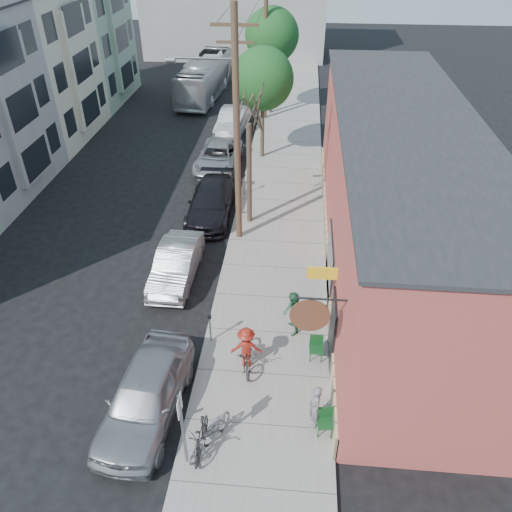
# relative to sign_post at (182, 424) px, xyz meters

# --- Properties ---
(ground) EXTENTS (120.00, 120.00, 0.00)m
(ground) POSITION_rel_sign_post_xyz_m (-2.35, 5.39, -1.83)
(ground) COLOR black
(sidewalk) EXTENTS (4.50, 58.00, 0.15)m
(sidewalk) POSITION_rel_sign_post_xyz_m (1.90, 16.39, -1.76)
(sidewalk) COLOR gray
(sidewalk) RESTS_ON ground
(cafe_building) EXTENTS (6.60, 20.20, 6.61)m
(cafe_building) POSITION_rel_sign_post_xyz_m (6.64, 10.38, 1.47)
(cafe_building) COLOR #B34A42
(cafe_building) RESTS_ON ground
(apartment_row) EXTENTS (6.30, 32.00, 9.00)m
(apartment_row) POSITION_rel_sign_post_xyz_m (-14.20, 19.39, 2.67)
(apartment_row) COLOR #96AE93
(apartment_row) RESTS_ON ground
(sign_post) EXTENTS (0.07, 0.45, 2.80)m
(sign_post) POSITION_rel_sign_post_xyz_m (0.00, 0.00, 0.00)
(sign_post) COLOR slate
(sign_post) RESTS_ON sidewalk
(parking_meter_near) EXTENTS (0.14, 0.14, 1.24)m
(parking_meter_near) POSITION_rel_sign_post_xyz_m (-0.10, 4.76, -0.85)
(parking_meter_near) COLOR slate
(parking_meter_near) RESTS_ON sidewalk
(parking_meter_far) EXTENTS (0.14, 0.14, 1.24)m
(parking_meter_far) POSITION_rel_sign_post_xyz_m (-0.10, 15.88, -0.85)
(parking_meter_far) COLOR slate
(parking_meter_far) RESTS_ON sidewalk
(utility_pole_near) EXTENTS (3.57, 0.28, 10.00)m
(utility_pole_near) POSITION_rel_sign_post_xyz_m (0.04, 11.72, 3.58)
(utility_pole_near) COLOR #503A28
(utility_pole_near) RESTS_ON sidewalk
(utility_pole_far) EXTENTS (1.80, 0.28, 10.00)m
(utility_pole_far) POSITION_rel_sign_post_xyz_m (0.10, 27.85, 3.51)
(utility_pole_far) COLOR #503A28
(utility_pole_far) RESTS_ON sidewalk
(tree_bare) EXTENTS (0.24, 0.24, 4.95)m
(tree_bare) POSITION_rel_sign_post_xyz_m (0.45, 13.14, 0.79)
(tree_bare) COLOR #44392C
(tree_bare) RESTS_ON sidewalk
(tree_leafy_mid) EXTENTS (3.55, 3.55, 6.47)m
(tree_leafy_mid) POSITION_rel_sign_post_xyz_m (0.45, 20.98, 3.01)
(tree_leafy_mid) COLOR #44392C
(tree_leafy_mid) RESTS_ON sidewalk
(tree_leafy_far) EXTENTS (3.75, 3.75, 7.29)m
(tree_leafy_far) POSITION_rel_sign_post_xyz_m (0.45, 29.06, 3.71)
(tree_leafy_far) COLOR #44392C
(tree_leafy_far) RESTS_ON sidewalk
(patio_chair_a) EXTENTS (0.53, 0.53, 0.88)m
(patio_chair_a) POSITION_rel_sign_post_xyz_m (3.62, 4.24, -1.24)
(patio_chair_a) COLOR #13461E
(patio_chair_a) RESTS_ON sidewalk
(patio_chair_b) EXTENTS (0.58, 0.58, 0.88)m
(patio_chair_b) POSITION_rel_sign_post_xyz_m (3.85, 1.29, -1.24)
(patio_chair_b) COLOR #13461E
(patio_chair_b) RESTS_ON sidewalk
(patron_grey) EXTENTS (0.48, 0.63, 1.56)m
(patron_grey) POSITION_rel_sign_post_xyz_m (3.54, 1.56, -0.90)
(patron_grey) COLOR slate
(patron_grey) RESTS_ON sidewalk
(patron_green) EXTENTS (0.80, 0.95, 1.76)m
(patron_green) POSITION_rel_sign_post_xyz_m (2.77, 5.46, -0.80)
(patron_green) COLOR #27613C
(patron_green) RESTS_ON sidewalk
(cyclist) EXTENTS (1.08, 0.67, 1.60)m
(cyclist) POSITION_rel_sign_post_xyz_m (1.29, 3.74, -0.88)
(cyclist) COLOR maroon
(cyclist) RESTS_ON sidewalk
(cyclist_bike) EXTENTS (0.98, 2.00, 1.01)m
(cyclist_bike) POSITION_rel_sign_post_xyz_m (1.29, 3.74, -1.18)
(cyclist_bike) COLOR black
(cyclist_bike) RESTS_ON sidewalk
(parked_bike_a) EXTENTS (0.53, 1.68, 1.00)m
(parked_bike_a) POSITION_rel_sign_post_xyz_m (0.35, 0.44, -1.18)
(parked_bike_a) COLOR black
(parked_bike_a) RESTS_ON sidewalk
(parked_bike_b) EXTENTS (1.49, 2.01, 1.01)m
(parked_bike_b) POSITION_rel_sign_post_xyz_m (0.58, 0.57, -1.18)
(parked_bike_b) COLOR slate
(parked_bike_b) RESTS_ON sidewalk
(car_0) EXTENTS (2.39, 5.08, 1.68)m
(car_0) POSITION_rel_sign_post_xyz_m (-1.55, 1.62, -0.99)
(car_0) COLOR #95979C
(car_0) RESTS_ON ground
(car_1) EXTENTS (1.62, 4.43, 1.45)m
(car_1) POSITION_rel_sign_post_xyz_m (-2.14, 8.45, -1.11)
(car_1) COLOR #ABB0B3
(car_1) RESTS_ON ground
(car_2) EXTENTS (2.17, 5.21, 1.51)m
(car_2) POSITION_rel_sign_post_xyz_m (-1.55, 13.75, -1.08)
(car_2) COLOR black
(car_2) RESTS_ON ground
(car_3) EXTENTS (2.57, 5.15, 1.40)m
(car_3) POSITION_rel_sign_post_xyz_m (-2.06, 19.37, -1.13)
(car_3) COLOR #9FA0A6
(car_3) RESTS_ON ground
(car_4) EXTENTS (2.09, 4.97, 1.60)m
(car_4) POSITION_rel_sign_post_xyz_m (-1.91, 25.13, -1.03)
(car_4) COLOR #A6A9AD
(car_4) RESTS_ON ground
(bus) EXTENTS (3.22, 10.73, 2.95)m
(bus) POSITION_rel_sign_post_xyz_m (-5.16, 33.05, -0.36)
(bus) COLOR silver
(bus) RESTS_ON ground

